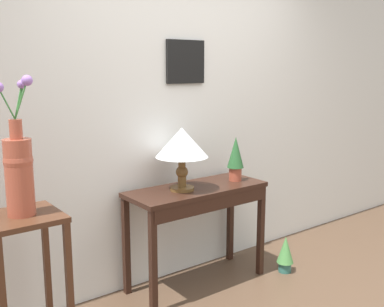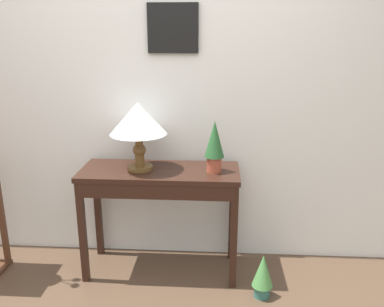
% 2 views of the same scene
% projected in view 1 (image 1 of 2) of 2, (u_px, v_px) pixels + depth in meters
% --- Properties ---
extents(back_wall_with_art, '(9.00, 0.13, 2.80)m').
position_uv_depth(back_wall_with_art, '(177.00, 103.00, 3.60)').
color(back_wall_with_art, silver).
rests_on(back_wall_with_art, ground).
extents(console_table, '(1.09, 0.43, 0.78)m').
position_uv_depth(console_table, '(199.00, 203.00, 3.46)').
color(console_table, black).
rests_on(console_table, ground).
extents(table_lamp, '(0.39, 0.39, 0.46)m').
position_uv_depth(table_lamp, '(182.00, 145.00, 3.31)').
color(table_lamp, brown).
rests_on(table_lamp, console_table).
extents(potted_plant_on_console, '(0.13, 0.13, 0.35)m').
position_uv_depth(potted_plant_on_console, '(236.00, 157.00, 3.62)').
color(potted_plant_on_console, '#9E4733').
rests_on(potted_plant_on_console, console_table).
extents(pedestal_stand_left, '(0.40, 0.40, 0.88)m').
position_uv_depth(pedestal_stand_left, '(27.00, 290.00, 2.57)').
color(pedestal_stand_left, '#472819').
rests_on(pedestal_stand_left, ground).
extents(flower_vase_tall, '(0.19, 0.16, 0.75)m').
position_uv_depth(flower_vase_tall, '(19.00, 168.00, 2.44)').
color(flower_vase_tall, '#9E4733').
rests_on(flower_vase_tall, pedestal_stand_left).
extents(potted_plant_floor, '(0.14, 0.14, 0.31)m').
position_uv_depth(potted_plant_floor, '(285.00, 253.00, 3.76)').
color(potted_plant_floor, '#2D665B').
rests_on(potted_plant_floor, ground).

